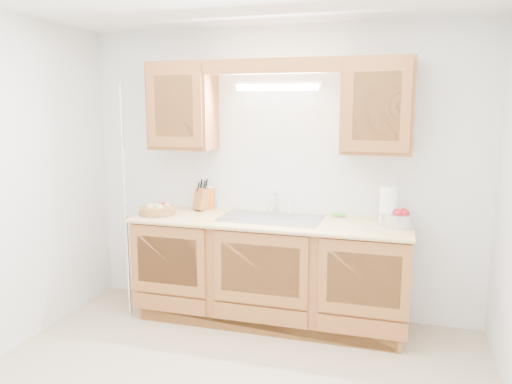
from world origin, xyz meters
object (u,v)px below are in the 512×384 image
(knife_block, at_px, (202,199))
(apple_bowl, at_px, (399,219))
(paper_towel, at_px, (389,206))
(fruit_basket, at_px, (157,209))

(knife_block, bearing_deg, apple_bowl, 18.46)
(paper_towel, bearing_deg, knife_block, 176.50)
(fruit_basket, height_order, knife_block, knife_block)
(knife_block, distance_m, apple_bowl, 1.72)
(paper_towel, bearing_deg, apple_bowl, -23.28)
(apple_bowl, bearing_deg, fruit_basket, -176.48)
(knife_block, bearing_deg, paper_towel, 19.47)
(fruit_basket, distance_m, apple_bowl, 2.03)
(knife_block, bearing_deg, fruit_basket, -117.51)
(paper_towel, xyz_separation_m, apple_bowl, (0.08, -0.04, -0.09))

